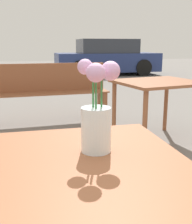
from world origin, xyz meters
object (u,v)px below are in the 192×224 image
(table_front, at_px, (85,195))
(flower_vase, at_px, (97,119))
(bench_near, at_px, (44,90))
(table_back, at_px, (158,90))
(parked_car, at_px, (107,58))

(table_front, distance_m, flower_vase, 0.26)
(table_front, distance_m, bench_near, 3.24)
(bench_near, xyz_separation_m, table_back, (1.15, -1.27, 0.14))
(table_front, xyz_separation_m, bench_near, (0.20, 3.23, -0.13))
(flower_vase, distance_m, bench_near, 3.17)
(flower_vase, bearing_deg, bench_near, 87.57)
(table_back, bearing_deg, flower_vase, -124.32)
(table_front, bearing_deg, flower_vase, 51.02)
(table_back, bearing_deg, parked_car, 75.70)
(bench_near, bearing_deg, table_front, -93.59)
(flower_vase, distance_m, table_back, 2.29)
(table_front, bearing_deg, parked_car, 70.98)
(table_front, relative_size, bench_near, 0.45)
(bench_near, relative_size, table_back, 1.90)
(bench_near, height_order, parked_car, parked_car)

